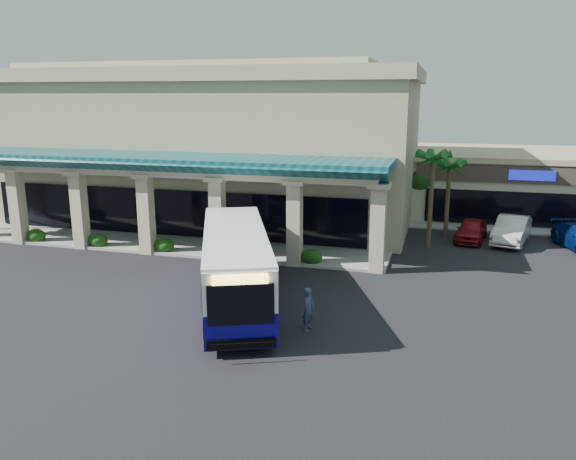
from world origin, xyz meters
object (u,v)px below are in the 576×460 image
(pedestrian, at_px, (309,309))
(car_silver, at_px, (471,230))
(transit_bus, at_px, (236,267))
(car_white, at_px, (512,230))

(pedestrian, relative_size, car_silver, 0.42)
(transit_bus, bearing_deg, car_silver, 31.05)
(transit_bus, relative_size, pedestrian, 6.72)
(car_white, bearing_deg, transit_bus, -117.66)
(transit_bus, xyz_separation_m, car_white, (13.10, 14.64, -0.81))
(car_silver, xyz_separation_m, car_white, (2.45, 0.15, 0.13))
(pedestrian, relative_size, car_white, 0.34)
(pedestrian, height_order, car_silver, pedestrian)
(pedestrian, xyz_separation_m, car_silver, (6.77, 16.61, -0.17))
(transit_bus, distance_m, car_white, 19.66)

